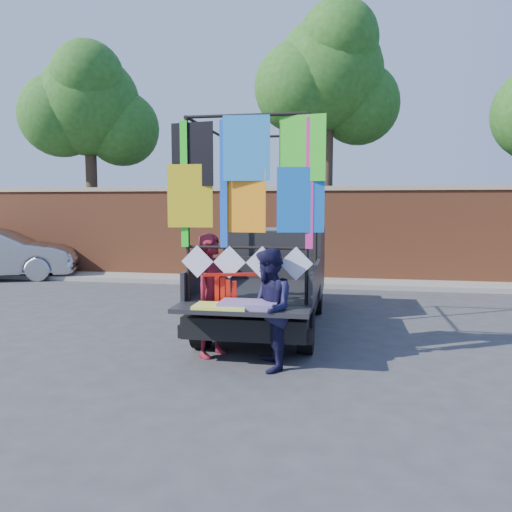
# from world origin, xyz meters

# --- Properties ---
(ground) EXTENTS (90.00, 90.00, 0.00)m
(ground) POSITION_xyz_m (0.00, 0.00, 0.00)
(ground) COLOR #38383A
(ground) RESTS_ON ground
(brick_wall) EXTENTS (30.00, 0.45, 2.61)m
(brick_wall) POSITION_xyz_m (0.00, 7.00, 1.33)
(brick_wall) COLOR #974D2C
(brick_wall) RESTS_ON ground
(curb) EXTENTS (30.00, 1.20, 0.12)m
(curb) POSITION_xyz_m (0.00, 6.30, 0.06)
(curb) COLOR gray
(curb) RESTS_ON ground
(tree_left) EXTENTS (4.20, 3.30, 7.05)m
(tree_left) POSITION_xyz_m (-6.48, 8.12, 5.12)
(tree_left) COLOR #38281C
(tree_left) RESTS_ON ground
(tree_mid) EXTENTS (4.20, 3.30, 7.73)m
(tree_mid) POSITION_xyz_m (1.02, 8.12, 5.70)
(tree_mid) COLOR #38281C
(tree_mid) RESTS_ON ground
(pickup_truck) EXTENTS (2.08, 5.24, 3.30)m
(pickup_truck) POSITION_xyz_m (0.27, 2.21, 0.83)
(pickup_truck) COLOR black
(pickup_truck) RESTS_ON ground
(woman) EXTENTS (0.63, 0.74, 1.72)m
(woman) POSITION_xyz_m (-0.25, -0.18, 0.86)
(woman) COLOR maroon
(woman) RESTS_ON ground
(man) EXTENTS (0.77, 0.89, 1.58)m
(man) POSITION_xyz_m (0.61, -0.63, 0.79)
(man) COLOR #181637
(man) RESTS_ON ground
(streamer_bundle) EXTENTS (0.93, 0.29, 0.66)m
(streamer_bundle) POSITION_xyz_m (0.07, -0.42, 1.01)
(streamer_bundle) COLOR red
(streamer_bundle) RESTS_ON ground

